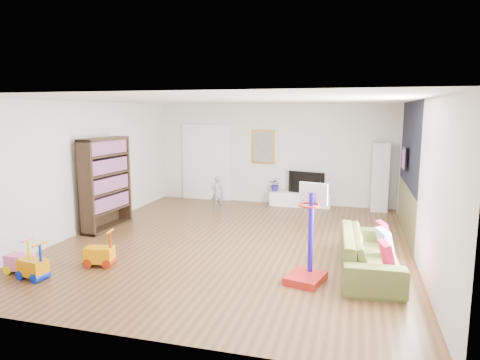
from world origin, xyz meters
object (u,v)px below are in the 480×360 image
(media_console, at_px, (300,199))
(sofa, at_px, (370,253))
(bookshelf, at_px, (106,184))
(basketball_hoop, at_px, (307,234))

(media_console, distance_m, sofa, 4.78)
(bookshelf, height_order, sofa, bookshelf)
(media_console, bearing_deg, sofa, -70.26)
(sofa, distance_m, basketball_hoop, 1.19)
(media_console, relative_size, bookshelf, 0.81)
(sofa, bearing_deg, basketball_hoop, 122.00)
(bookshelf, relative_size, sofa, 0.90)
(sofa, bearing_deg, bookshelf, 74.64)
(bookshelf, bearing_deg, basketball_hoop, -18.17)
(media_console, height_order, basketball_hoop, basketball_hoop)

